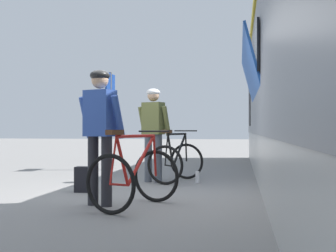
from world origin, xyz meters
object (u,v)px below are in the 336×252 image
object	(u,v)px
cyclist_near_in_olive	(153,126)
bicycle_far_red	(134,176)
bicycle_near_black	(176,161)
backpack_on_platform	(84,179)
water_bottle_near_the_bikes	(197,177)
cyclist_far_in_blue	(100,124)
platform_sign_post	(110,104)

from	to	relation	value
cyclist_near_in_olive	bicycle_far_red	world-z (taller)	cyclist_near_in_olive
bicycle_near_black	backpack_on_platform	size ratio (longest dim) A/B	3.05
backpack_on_platform	bicycle_near_black	bearing A→B (deg)	49.36
water_bottle_near_the_bikes	backpack_on_platform	bearing A→B (deg)	-138.76
bicycle_near_black	bicycle_far_red	bearing A→B (deg)	-92.42
cyclist_near_in_olive	cyclist_far_in_blue	bearing A→B (deg)	-94.08
backpack_on_platform	cyclist_near_in_olive	bearing A→B (deg)	57.81
cyclist_far_in_blue	bicycle_far_red	world-z (taller)	cyclist_far_in_blue
backpack_on_platform	water_bottle_near_the_bikes	bearing A→B (deg)	38.60
cyclist_near_in_olive	bicycle_near_black	size ratio (longest dim) A/B	1.45
bicycle_near_black	backpack_on_platform	distance (m)	2.02
bicycle_near_black	bicycle_far_red	size ratio (longest dim) A/B	0.98
cyclist_far_in_blue	backpack_on_platform	xyz separation A→B (m)	(-0.64, 1.16, -0.85)
bicycle_far_red	backpack_on_platform	size ratio (longest dim) A/B	3.12
cyclist_near_in_olive	backpack_on_platform	world-z (taller)	cyclist_near_in_olive
cyclist_far_in_blue	cyclist_near_in_olive	bearing A→B (deg)	85.92
bicycle_near_black	platform_sign_post	xyz separation A→B (m)	(-1.96, 2.18, 1.22)
cyclist_near_in_olive	water_bottle_near_the_bikes	bearing A→B (deg)	-0.16
bicycle_far_red	platform_sign_post	bearing A→B (deg)	110.15
water_bottle_near_the_bikes	platform_sign_post	bearing A→B (deg)	135.75
water_bottle_near_the_bikes	bicycle_near_black	bearing A→B (deg)	161.88
bicycle_near_black	cyclist_near_in_olive	bearing A→B (deg)	-162.19
cyclist_near_in_olive	backpack_on_platform	xyz separation A→B (m)	(-0.82, -1.45, -0.85)
backpack_on_platform	platform_sign_post	world-z (taller)	platform_sign_post
bicycle_near_black	bicycle_far_red	world-z (taller)	same
bicycle_near_black	water_bottle_near_the_bikes	bearing A→B (deg)	-18.12
bicycle_far_red	water_bottle_near_the_bikes	size ratio (longest dim) A/B	5.78
cyclist_near_in_olive	bicycle_near_black	distance (m)	0.79
bicycle_near_black	water_bottle_near_the_bikes	world-z (taller)	bicycle_near_black
water_bottle_near_the_bikes	bicycle_far_red	bearing A→B (deg)	-101.22
platform_sign_post	bicycle_far_red	bearing A→B (deg)	-69.85
cyclist_far_in_blue	backpack_on_platform	bearing A→B (deg)	118.90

